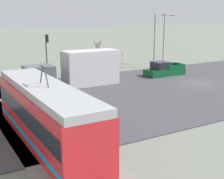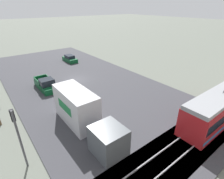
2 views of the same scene
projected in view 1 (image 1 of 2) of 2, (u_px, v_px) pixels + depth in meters
ground_plane at (197, 83)px, 35.78m from camera, size 320.00×320.00×0.00m
road_surface at (197, 83)px, 35.77m from camera, size 21.00×47.58×0.08m
rail_bed at (17, 109)px, 25.80m from camera, size 55.30×4.40×0.22m
light_rail_tram at (46, 114)px, 19.09m from camera, size 12.69×2.84×4.63m
box_truck at (79, 70)px, 33.90m from camera, size 2.60×10.28×3.78m
pickup_truck at (164, 70)px, 39.85m from camera, size 2.09×5.32×1.80m
traffic_light_pole at (47, 50)px, 37.95m from camera, size 0.28×0.47×5.34m
street_tree at (98, 58)px, 42.71m from camera, size 1.01×0.84×4.24m
street_lamp_near_crossing at (156, 36)px, 45.88m from camera, size 0.36×1.95×7.82m
street_lamp_mid_block at (165, 35)px, 49.12m from camera, size 0.36×1.95×7.72m
no_parking_sign at (122, 60)px, 44.22m from camera, size 0.32×0.08×2.38m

